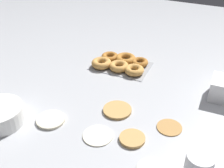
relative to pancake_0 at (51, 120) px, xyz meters
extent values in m
plane|color=#B2B5BA|center=(-0.18, -0.17, -0.01)|extent=(3.00, 3.00, 0.00)
cylinder|color=beige|center=(0.00, 0.00, 0.00)|extent=(0.11, 0.11, 0.01)
cylinder|color=tan|center=(-0.21, -0.16, 0.00)|extent=(0.11, 0.11, 0.01)
cylinder|color=silver|center=(-0.20, 0.00, 0.00)|extent=(0.11, 0.11, 0.01)
cylinder|color=#B27F42|center=(-0.42, -0.14, 0.00)|extent=(0.09, 0.09, 0.01)
cylinder|color=silver|center=(-0.42, 0.07, 0.00)|extent=(0.09, 0.09, 0.01)
cylinder|color=tan|center=(-0.32, -0.03, 0.00)|extent=(0.09, 0.09, 0.01)
cube|color=#93969B|center=(-0.09, -0.49, 0.00)|extent=(0.28, 0.19, 0.01)
torus|color=#AD6B28|center=(-0.17, -0.54, 0.01)|extent=(0.08, 0.08, 0.03)
torus|color=#B7752D|center=(-0.09, -0.54, 0.02)|extent=(0.11, 0.11, 0.03)
torus|color=#AD6B28|center=(-0.01, -0.53, 0.01)|extent=(0.09, 0.09, 0.03)
torus|color=#D19347|center=(-0.17, -0.45, 0.02)|extent=(0.09, 0.09, 0.03)
torus|color=#D19347|center=(-0.09, -0.46, 0.02)|extent=(0.10, 0.10, 0.03)
torus|color=#D19347|center=(0.00, -0.45, 0.02)|extent=(0.10, 0.10, 0.03)
cube|color=white|center=(-0.59, -0.42, 0.01)|extent=(0.12, 0.12, 0.02)
cylinder|color=white|center=(-0.55, 0.03, 0.04)|extent=(0.08, 0.08, 0.08)
camera|label=1|loc=(-0.54, 0.65, 0.70)|focal=45.00mm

